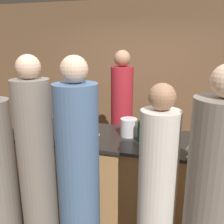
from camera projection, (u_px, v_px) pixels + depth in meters
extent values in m
plane|color=#4C3823|center=(112.00, 219.00, 3.07)|extent=(14.00, 14.00, 0.00)
cube|color=brown|center=(140.00, 83.00, 4.45)|extent=(8.00, 0.06, 2.80)
cube|color=#B27F4C|center=(112.00, 181.00, 2.93)|extent=(2.41, 0.74, 1.05)
cube|color=black|center=(112.00, 138.00, 2.78)|extent=(2.47, 0.80, 0.04)
cylinder|color=maroon|center=(122.00, 130.00, 3.54)|extent=(0.30, 0.30, 1.78)
sphere|color=#A37556|center=(122.00, 58.00, 3.27)|extent=(0.22, 0.22, 0.22)
cylinder|color=#4C6B93|center=(79.00, 188.00, 2.13)|extent=(0.35, 0.35, 1.79)
sphere|color=beige|center=(74.00, 69.00, 1.86)|extent=(0.21, 0.21, 0.21)
cylinder|color=silver|center=(156.00, 207.00, 2.01)|extent=(0.30, 0.30, 1.62)
sphere|color=#A37556|center=(162.00, 97.00, 1.77)|extent=(0.20, 0.20, 0.20)
cylinder|color=gray|center=(38.00, 178.00, 2.26)|extent=(0.32, 0.32, 1.80)
sphere|color=beige|center=(28.00, 67.00, 1.99)|extent=(0.20, 0.20, 0.20)
cylinder|color=gray|center=(211.00, 218.00, 1.78)|extent=(0.39, 0.39, 1.76)
cylinder|color=black|center=(141.00, 132.00, 2.59)|extent=(0.08, 0.08, 0.22)
cylinder|color=black|center=(141.00, 118.00, 2.55)|extent=(0.03, 0.03, 0.08)
cylinder|color=black|center=(59.00, 122.00, 2.92)|extent=(0.08, 0.08, 0.23)
cylinder|color=black|center=(59.00, 109.00, 2.88)|extent=(0.03, 0.03, 0.08)
cylinder|color=black|center=(27.00, 123.00, 2.84)|extent=(0.08, 0.08, 0.23)
cylinder|color=black|center=(26.00, 110.00, 2.80)|extent=(0.03, 0.03, 0.09)
cylinder|color=silver|center=(129.00, 127.00, 2.77)|extent=(0.19, 0.19, 0.20)
cylinder|color=silver|center=(157.00, 142.00, 2.60)|extent=(0.05, 0.05, 0.00)
cylinder|color=silver|center=(157.00, 138.00, 2.59)|extent=(0.01, 0.01, 0.09)
cone|color=silver|center=(157.00, 130.00, 2.57)|extent=(0.06, 0.06, 0.07)
cylinder|color=silver|center=(97.00, 144.00, 2.56)|extent=(0.05, 0.05, 0.00)
cylinder|color=silver|center=(97.00, 139.00, 2.55)|extent=(0.01, 0.01, 0.09)
cone|color=silver|center=(97.00, 132.00, 2.53)|extent=(0.07, 0.07, 0.06)
cylinder|color=silver|center=(220.00, 156.00, 2.29)|extent=(0.05, 0.05, 0.00)
cylinder|color=silver|center=(221.00, 151.00, 2.27)|extent=(0.01, 0.01, 0.09)
cone|color=silver|center=(222.00, 143.00, 2.25)|extent=(0.07, 0.07, 0.06)
cylinder|color=silver|center=(151.00, 148.00, 2.45)|extent=(0.05, 0.05, 0.00)
cylinder|color=silver|center=(151.00, 144.00, 2.44)|extent=(0.01, 0.01, 0.09)
cone|color=silver|center=(152.00, 137.00, 2.42)|extent=(0.08, 0.08, 0.07)
cylinder|color=silver|center=(169.00, 152.00, 2.38)|extent=(0.05, 0.05, 0.00)
cylinder|color=silver|center=(169.00, 148.00, 2.37)|extent=(0.01, 0.01, 0.08)
cone|color=silver|center=(170.00, 140.00, 2.35)|extent=(0.06, 0.06, 0.07)
cylinder|color=silver|center=(189.00, 157.00, 2.26)|extent=(0.05, 0.05, 0.00)
cylinder|color=silver|center=(189.00, 153.00, 2.25)|extent=(0.01, 0.01, 0.08)
cone|color=silver|center=(190.00, 146.00, 2.23)|extent=(0.07, 0.07, 0.07)
cylinder|color=silver|center=(172.00, 141.00, 2.63)|extent=(0.05, 0.05, 0.00)
cylinder|color=silver|center=(173.00, 137.00, 2.61)|extent=(0.01, 0.01, 0.09)
cone|color=silver|center=(173.00, 130.00, 2.59)|extent=(0.08, 0.08, 0.06)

